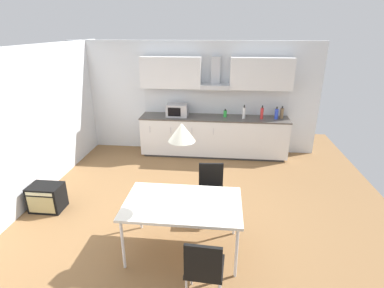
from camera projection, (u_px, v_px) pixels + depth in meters
ground_plane at (173, 216)px, 4.83m from camera, size 7.31×8.62×0.02m
wall_back at (192, 97)px, 7.07m from camera, size 5.85×0.10×2.57m
wall_left at (11, 135)px, 4.60m from camera, size 0.10×6.90×2.57m
kitchen_counter at (214, 136)px, 6.98m from camera, size 3.36×0.65×0.92m
backsplash_tile at (215, 102)px, 6.99m from camera, size 3.34×0.02×0.56m
upper_wall_cabinets at (216, 73)px, 6.60m from camera, size 3.34×0.40×0.68m
microwave at (177, 110)px, 6.84m from camera, size 0.48×0.35×0.28m
bottle_white at (244, 113)px, 6.66m from camera, size 0.06×0.06×0.31m
bottle_brown at (282, 113)px, 6.68m from camera, size 0.08×0.08×0.28m
bottle_red at (262, 113)px, 6.63m from camera, size 0.07×0.07×0.30m
bottle_green at (225, 114)px, 6.79m from camera, size 0.08×0.08×0.18m
bottle_blue at (276, 114)px, 6.63m from camera, size 0.08×0.08×0.28m
dining_table at (183, 205)px, 3.83m from camera, size 1.50×0.93×0.74m
chair_near_right at (204, 266)px, 3.08m from camera, size 0.42×0.42×0.87m
chair_far_right at (211, 186)px, 4.65m from camera, size 0.43×0.43×0.87m
guitar_amp at (47, 197)px, 4.92m from camera, size 0.52×0.37×0.44m
pendant_lamp at (182, 132)px, 3.47m from camera, size 0.32×0.32×0.22m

